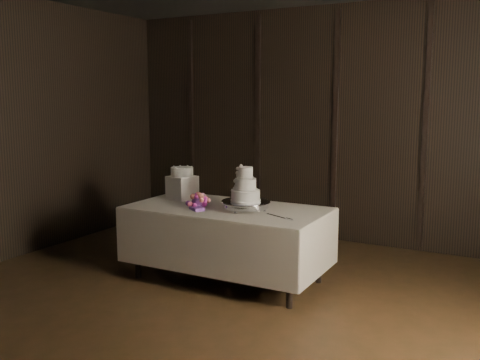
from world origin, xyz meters
The scene contains 8 objects.
room centered at (0.00, 0.00, 1.50)m, with size 6.08×7.08×3.08m.
display_table centered at (-0.43, 1.46, 0.42)m, with size 2.00×1.05×0.76m.
cake_stand centered at (-0.20, 1.43, 0.81)m, with size 0.48×0.48×0.09m, color silver.
wedding_cake centered at (-0.23, 1.42, 0.98)m, with size 0.32×0.28×0.34m.
bouquet centered at (-0.68, 1.33, 0.82)m, with size 0.28×0.38×0.18m, color #EE5479, non-canonical shape.
box_pedestal centered at (-1.09, 1.63, 0.89)m, with size 0.26×0.26×0.25m, color white.
small_cake centered at (-1.09, 1.63, 1.06)m, with size 0.24×0.24×0.10m, color white.
cake_knife centered at (0.18, 1.32, 0.77)m, with size 0.37×0.02×0.01m, color silver.
Camera 1 is at (2.21, -3.08, 1.86)m, focal length 40.00 mm.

